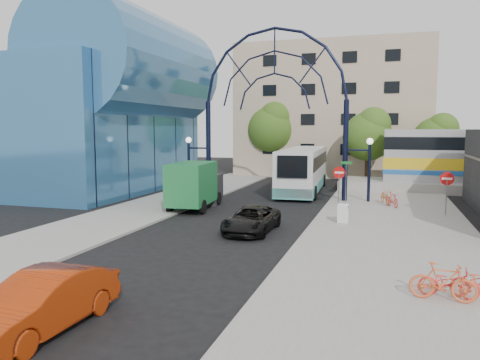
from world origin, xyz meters
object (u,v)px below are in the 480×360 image
(sandwich_board, at_px, (343,211))
(gateway_arch, at_px, (274,78))
(tree_north_a, at_px, (369,134))
(black_suv, at_px, (252,220))
(tree_north_b, at_px, (273,127))
(bike_near_a, at_px, (385,196))
(tree_north_c, at_px, (437,137))
(city_bus, at_px, (303,169))
(green_truck, at_px, (196,185))
(bike_near_b, at_px, (392,200))
(stop_sign, at_px, (339,176))
(red_sedan, at_px, (42,303))
(bike_far_b, at_px, (443,282))
(street_name_sign, at_px, (346,173))
(do_not_enter_sign, at_px, (447,183))
(bike_far_c, at_px, (449,283))

(sandwich_board, bearing_deg, gateway_arch, 124.91)
(tree_north_a, xyz_separation_m, black_suv, (-4.63, -22.93, -3.99))
(tree_north_b, xyz_separation_m, bike_near_a, (11.57, -16.57, -4.65))
(black_suv, bearing_deg, bike_near_a, 60.07)
(tree_north_c, relative_size, city_bus, 0.51)
(tree_north_b, bearing_deg, green_truck, -89.72)
(bike_near_b, bearing_deg, stop_sign, 154.81)
(tree_north_b, height_order, green_truck, tree_north_b)
(stop_sign, distance_m, black_suv, 9.69)
(black_suv, bearing_deg, bike_near_b, 54.82)
(city_bus, height_order, green_truck, city_bus)
(sandwich_board, bearing_deg, black_suv, -144.08)
(tree_north_b, distance_m, green_truck, 21.70)
(red_sedan, xyz_separation_m, bike_far_b, (9.67, 4.87, -0.06))
(bike_near_b, bearing_deg, tree_north_c, 49.42)
(gateway_arch, xyz_separation_m, street_name_sign, (5.20, -1.40, -6.43))
(black_suv, distance_m, bike_near_a, 12.07)
(gateway_arch, xyz_separation_m, sandwich_board, (5.60, -8.02, -7.81))
(bike_near_a, relative_size, bike_near_b, 1.22)
(do_not_enter_sign, bearing_deg, bike_near_a, 134.53)
(street_name_sign, bearing_deg, city_bus, 122.16)
(sandwich_board, bearing_deg, tree_north_c, 73.45)
(green_truck, bearing_deg, gateway_arch, 50.28)
(tree_north_b, bearing_deg, tree_north_a, -21.80)
(tree_north_c, bearing_deg, sandwich_board, -106.55)
(stop_sign, distance_m, bike_near_a, 3.48)
(stop_sign, bearing_deg, tree_north_b, 115.83)
(bike_far_b, xyz_separation_m, bike_far_c, (0.20, 0.33, -0.11))
(tree_north_b, height_order, city_bus, tree_north_b)
(do_not_enter_sign, bearing_deg, red_sedan, -120.34)
(tree_north_a, relative_size, black_suv, 1.57)
(city_bus, distance_m, red_sedan, 28.25)
(street_name_sign, distance_m, tree_north_a, 13.59)
(tree_north_b, distance_m, red_sedan, 39.75)
(red_sedan, bearing_deg, tree_north_b, 97.10)
(street_name_sign, relative_size, black_suv, 0.63)
(gateway_arch, bearing_deg, red_sedan, -90.88)
(stop_sign, height_order, sandwich_board, stop_sign)
(tree_north_a, height_order, bike_near_b, tree_north_a)
(stop_sign, distance_m, street_name_sign, 0.74)
(bike_near_a, bearing_deg, tree_north_a, 82.64)
(stop_sign, distance_m, tree_north_a, 14.23)
(street_name_sign, bearing_deg, green_truck, -155.76)
(tree_north_b, height_order, bike_far_c, tree_north_b)
(stop_sign, bearing_deg, tree_north_c, 65.31)
(city_bus, relative_size, bike_near_b, 8.20)
(red_sedan, distance_m, bike_near_a, 24.15)
(gateway_arch, relative_size, bike_near_b, 8.78)
(bike_far_b, distance_m, bike_far_c, 0.40)
(city_bus, distance_m, bike_far_c, 24.43)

